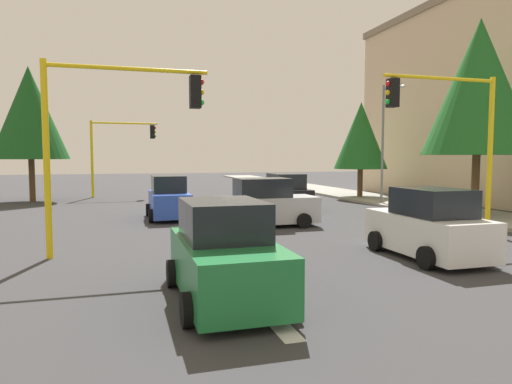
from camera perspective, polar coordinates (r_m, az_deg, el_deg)
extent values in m
plane|color=#353538|center=(20.70, -0.76, -3.49)|extent=(120.00, 120.00, 0.00)
cube|color=gray|center=(29.60, 16.48, -1.13)|extent=(80.00, 4.00, 0.15)
cube|color=silver|center=(8.36, 2.17, -15.46)|extent=(2.20, 0.36, 0.01)
cone|color=silver|center=(9.53, -0.37, -12.92)|extent=(0.01, 1.10, 1.10)
cube|color=beige|center=(34.73, 27.92, 9.53)|extent=(19.14, 9.00, 12.49)
cube|color=#83715B|center=(35.95, 28.32, 19.88)|extent=(19.44, 9.30, 0.50)
cylinder|color=yellow|center=(13.90, -24.65, 3.62)|extent=(0.18, 0.18, 5.50)
cylinder|color=yellow|center=(13.98, -15.54, 14.58)|extent=(0.12, 4.50, 0.12)
cube|color=black|center=(14.05, -7.58, 12.25)|extent=(0.36, 0.32, 0.96)
sphere|color=red|center=(14.12, -6.85, 13.45)|extent=(0.18, 0.18, 0.18)
sphere|color=yellow|center=(14.08, -6.84, 12.24)|extent=(0.18, 0.18, 0.18)
sphere|color=green|center=(14.04, -6.83, 11.03)|extent=(0.18, 0.18, 0.18)
cylinder|color=yellow|center=(33.81, -19.77, 3.87)|extent=(0.18, 0.18, 5.35)
cylinder|color=yellow|center=(33.83, -16.04, 8.24)|extent=(0.12, 4.50, 0.12)
cube|color=black|center=(33.86, -12.79, 7.32)|extent=(0.36, 0.32, 0.96)
sphere|color=red|center=(33.89, -12.49, 7.83)|extent=(0.18, 0.18, 0.18)
sphere|color=yellow|center=(33.88, -12.48, 7.32)|extent=(0.18, 0.18, 0.18)
sphere|color=green|center=(33.86, -12.47, 6.81)|extent=(0.18, 0.18, 0.18)
cylinder|color=yellow|center=(18.92, 27.14, 3.99)|extent=(0.18, 0.18, 5.73)
cylinder|color=yellow|center=(17.67, 22.01, 13.01)|extent=(0.12, 4.50, 0.12)
cube|color=black|center=(16.50, 16.68, 11.74)|extent=(0.36, 0.32, 0.96)
sphere|color=red|center=(16.45, 16.17, 12.83)|extent=(0.18, 0.18, 0.18)
sphere|color=yellow|center=(16.40, 16.14, 11.80)|extent=(0.18, 0.18, 0.18)
sphere|color=green|center=(16.37, 16.12, 10.76)|extent=(0.18, 0.18, 0.18)
cylinder|color=slate|center=(27.94, 15.50, 5.60)|extent=(0.14, 0.14, 7.00)
cylinder|color=slate|center=(27.46, 16.66, 12.52)|extent=(1.80, 0.10, 0.10)
ellipsoid|color=silver|center=(26.69, 17.72, 12.40)|extent=(0.56, 0.28, 0.20)
cylinder|color=brown|center=(32.25, -26.14, 1.48)|extent=(0.36, 0.36, 2.90)
cone|color=#19511E|center=(32.34, -26.39, 8.84)|extent=(4.63, 4.63, 5.79)
cylinder|color=brown|center=(23.93, 25.67, 0.92)|extent=(0.36, 0.36, 3.14)
cone|color=#1E6023|center=(24.12, 26.03, 11.68)|extent=(5.02, 5.02, 6.28)
cylinder|color=brown|center=(31.83, 12.84, 1.20)|extent=(0.36, 0.36, 2.24)
cone|color=#1E6023|center=(31.82, 12.94, 6.87)|extent=(3.58, 3.58, 4.47)
cube|color=black|center=(23.98, 3.58, -0.75)|extent=(4.01, 1.68, 1.05)
cube|color=black|center=(23.73, 3.76, 1.39)|extent=(2.09, 1.48, 0.76)
cylinder|color=black|center=(24.91, 0.66, -1.45)|extent=(0.60, 0.20, 0.60)
cylinder|color=black|center=(25.49, 4.53, -1.33)|extent=(0.60, 0.20, 0.60)
cylinder|color=black|center=(22.56, 2.51, -2.07)|extent=(0.60, 0.20, 0.60)
cylinder|color=black|center=(23.20, 6.71, -1.91)|extent=(0.60, 0.20, 0.60)
cube|color=white|center=(13.83, 20.54, -4.84)|extent=(3.90, 1.70, 1.05)
cube|color=black|center=(13.56, 21.14, -1.18)|extent=(2.03, 1.50, 0.76)
cylinder|color=black|center=(14.38, 14.67, -5.93)|extent=(0.60, 0.20, 0.60)
cylinder|color=black|center=(15.39, 20.52, -5.39)|extent=(0.60, 0.20, 0.60)
cylinder|color=black|center=(12.41, 20.47, -7.71)|extent=(0.60, 0.20, 0.60)
cylinder|color=black|center=(13.57, 26.68, -6.88)|extent=(0.60, 0.20, 0.60)
cube|color=#1E7238|center=(9.18, -3.85, -9.19)|extent=(4.01, 1.73, 1.05)
cube|color=black|center=(9.20, -4.15, -3.42)|extent=(2.08, 1.52, 0.76)
cylinder|color=black|center=(8.39, 4.42, -13.28)|extent=(0.60, 0.20, 0.60)
cylinder|color=black|center=(7.95, -8.55, -14.31)|extent=(0.60, 0.20, 0.60)
cylinder|color=black|center=(10.66, -0.38, -9.41)|extent=(0.60, 0.20, 0.60)
cylinder|color=black|center=(10.32, -10.45, -9.94)|extent=(0.60, 0.20, 0.60)
cube|color=#B2B5BA|center=(18.76, 1.36, -2.19)|extent=(1.80, 4.05, 1.05)
cube|color=black|center=(18.61, 0.77, 0.56)|extent=(1.58, 2.11, 0.76)
cylinder|color=black|center=(20.11, 3.94, -2.87)|extent=(0.20, 0.60, 0.60)
cylinder|color=black|center=(18.34, 6.02, -3.59)|extent=(0.20, 0.60, 0.60)
cylinder|color=black|center=(19.39, -3.05, -3.14)|extent=(0.20, 0.60, 0.60)
cylinder|color=black|center=(17.55, -1.61, -3.93)|extent=(0.20, 0.60, 0.60)
cube|color=blue|center=(21.44, -10.78, -1.43)|extent=(3.78, 1.65, 1.05)
cube|color=black|center=(21.56, -10.87, 1.01)|extent=(1.96, 1.45, 0.76)
cylinder|color=black|center=(20.44, -7.97, -2.78)|extent=(0.60, 0.20, 0.60)
cylinder|color=black|center=(20.26, -12.94, -2.92)|extent=(0.60, 0.20, 0.60)
cylinder|color=black|center=(22.74, -8.83, -2.06)|extent=(0.60, 0.20, 0.60)
cylinder|color=black|center=(22.58, -13.29, -2.18)|extent=(0.60, 0.20, 0.60)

